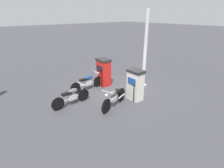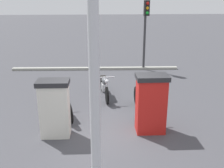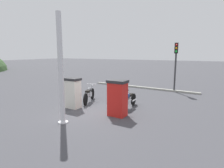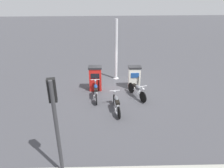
# 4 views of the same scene
# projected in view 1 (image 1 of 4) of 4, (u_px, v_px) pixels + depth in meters

# --- Properties ---
(ground_plane) EXTENTS (120.00, 120.00, 0.00)m
(ground_plane) POSITION_uv_depth(u_px,v_px,m) (116.00, 92.00, 9.97)
(ground_plane) COLOR #424247
(fuel_pump_near) EXTENTS (0.67, 0.86, 1.60)m
(fuel_pump_near) POSITION_uv_depth(u_px,v_px,m) (104.00, 72.00, 10.65)
(fuel_pump_near) COLOR red
(fuel_pump_near) RESTS_ON ground
(fuel_pump_far) EXTENTS (0.62, 0.83, 1.53)m
(fuel_pump_far) POSITION_uv_depth(u_px,v_px,m) (135.00, 85.00, 8.87)
(fuel_pump_far) COLOR silver
(fuel_pump_far) RESTS_ON ground
(motorcycle_near_pump) EXTENTS (2.11, 0.56, 0.95)m
(motorcycle_near_pump) POSITION_uv_depth(u_px,v_px,m) (88.00, 82.00, 10.10)
(motorcycle_near_pump) COLOR black
(motorcycle_near_pump) RESTS_ON ground
(motorcycle_far_pump) EXTENTS (1.93, 0.82, 0.97)m
(motorcycle_far_pump) POSITION_uv_depth(u_px,v_px,m) (114.00, 97.00, 8.24)
(motorcycle_far_pump) COLOR black
(motorcycle_far_pump) RESTS_ON ground
(motorcycle_extra) EXTENTS (1.98, 0.56, 0.94)m
(motorcycle_extra) POSITION_uv_depth(u_px,v_px,m) (72.00, 96.00, 8.41)
(motorcycle_extra) COLOR black
(motorcycle_extra) RESTS_ON ground
(canopy_support_pole) EXTENTS (0.40, 0.40, 4.27)m
(canopy_support_pole) POSITION_uv_depth(u_px,v_px,m) (145.00, 51.00, 10.18)
(canopy_support_pole) COLOR silver
(canopy_support_pole) RESTS_ON ground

